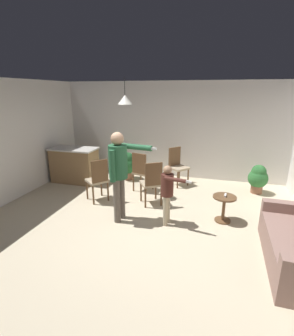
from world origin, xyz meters
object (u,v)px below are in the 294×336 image
(side_table_by_couch, at_px, (224,206))
(dining_chair_near_wall, at_px, (98,179))
(dining_chair_centre_back, at_px, (152,182))
(potted_plant_corner, at_px, (258,178))
(person_child, at_px, (168,189))
(potted_plant_by_wall, at_px, (128,165))
(spare_remote_on_table, at_px, (225,195))
(kitchen_counter, at_px, (75,165))
(person_adult, at_px, (119,168))
(dining_chair_spare, at_px, (142,170))
(dining_chair_by_counter, at_px, (177,165))

(side_table_by_couch, height_order, dining_chair_near_wall, dining_chair_near_wall)
(dining_chair_centre_back, distance_m, potted_plant_corner, 2.71)
(person_child, bearing_deg, potted_plant_corner, 149.33)
(potted_plant_by_wall, height_order, spare_remote_on_table, potted_plant_by_wall)
(kitchen_counter, height_order, person_adult, person_adult)
(potted_plant_by_wall, bearing_deg, dining_chair_spare, -49.72)
(person_child, height_order, dining_chair_centre_back, person_child)
(person_child, xyz_separation_m, dining_chair_near_wall, (-1.71, 0.60, -0.17))
(person_adult, bearing_deg, spare_remote_on_table, 112.77)
(dining_chair_spare, height_order, potted_plant_by_wall, dining_chair_spare)
(person_child, relative_size, potted_plant_by_wall, 1.48)
(dining_chair_by_counter, distance_m, dining_chair_near_wall, 2.20)
(dining_chair_spare, bearing_deg, potted_plant_by_wall, 144.12)
(dining_chair_near_wall, bearing_deg, side_table_by_couch, -54.66)
(dining_chair_centre_back, bearing_deg, dining_chair_spare, 90.10)
(dining_chair_centre_back, height_order, potted_plant_corner, dining_chair_centre_back)
(dining_chair_centre_back, height_order, potted_plant_by_wall, dining_chair_centre_back)
(person_child, relative_size, spare_remote_on_table, 8.91)
(person_child, distance_m, dining_chair_by_counter, 2.20)
(person_child, bearing_deg, dining_chair_spare, -136.67)
(kitchen_counter, relative_size, potted_plant_corner, 1.75)
(person_adult, height_order, spare_remote_on_table, person_adult)
(side_table_by_couch, distance_m, dining_chair_spare, 2.23)
(person_child, relative_size, dining_chair_near_wall, 1.16)
(person_adult, relative_size, dining_chair_centre_back, 1.73)
(dining_chair_by_counter, relative_size, dining_chair_near_wall, 1.00)
(person_adult, distance_m, dining_chair_near_wall, 1.18)
(potted_plant_corner, bearing_deg, person_child, -130.88)
(person_child, distance_m, dining_chair_near_wall, 1.82)
(potted_plant_by_wall, distance_m, spare_remote_on_table, 3.17)
(side_table_by_couch, height_order, person_child, person_child)
(kitchen_counter, bearing_deg, potted_plant_by_wall, 23.45)
(dining_chair_spare, xyz_separation_m, potted_plant_by_wall, (-0.65, 0.76, -0.11))
(person_child, xyz_separation_m, dining_chair_spare, (-0.94, 1.45, -0.17))
(dining_chair_by_counter, relative_size, spare_remote_on_table, 7.69)
(person_child, bearing_deg, spare_remote_on_table, 122.40)
(side_table_by_couch, bearing_deg, spare_remote_on_table, 62.73)
(dining_chair_centre_back, distance_m, spare_remote_on_table, 1.56)
(dining_chair_by_counter, relative_size, potted_plant_corner, 1.39)
(kitchen_counter, distance_m, potted_plant_corner, 4.79)
(potted_plant_by_wall, bearing_deg, side_table_by_couch, -34.59)
(dining_chair_near_wall, bearing_deg, kitchen_counter, 89.45)
(side_table_by_couch, height_order, spare_remote_on_table, spare_remote_on_table)
(kitchen_counter, distance_m, side_table_by_couch, 4.14)
(person_child, xyz_separation_m, potted_plant_corner, (1.83, 2.12, -0.32))
(kitchen_counter, height_order, spare_remote_on_table, kitchen_counter)
(person_child, distance_m, dining_chair_spare, 1.74)
(person_child, bearing_deg, dining_chair_by_counter, -165.04)
(side_table_by_couch, xyz_separation_m, potted_plant_by_wall, (-2.61, 1.80, 0.10))
(person_adult, distance_m, spare_remote_on_table, 2.07)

